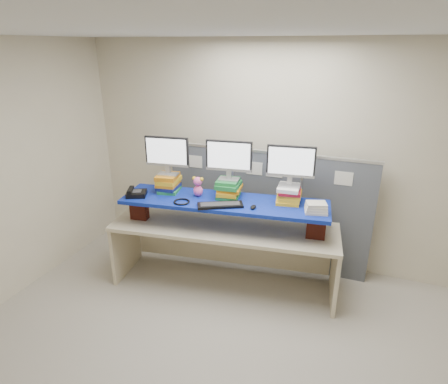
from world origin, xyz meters
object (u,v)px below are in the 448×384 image
at_px(desk, 224,238).
at_px(desk_phone, 136,193).
at_px(monitor_center, 229,158).
at_px(monitor_left, 167,153).
at_px(keyboard, 220,205).
at_px(monitor_right, 291,163).
at_px(blue_board, 224,202).

xyz_separation_m(desk, desk_phone, (-0.99, -0.24, 0.50)).
bearing_deg(desk_phone, monitor_center, -3.96).
height_order(monitor_left, keyboard, monitor_left).
bearing_deg(monitor_center, desk_phone, -167.91).
bearing_deg(monitor_right, desk_phone, -172.58).
xyz_separation_m(monitor_left, monitor_center, (0.72, 0.09, -0.00)).
relative_size(blue_board, keyboard, 4.54).
height_order(blue_board, monitor_left, monitor_left).
relative_size(monitor_right, desk_phone, 1.86).
relative_size(monitor_center, desk_phone, 1.86).
xyz_separation_m(desk, blue_board, (0.00, 0.00, 0.45)).
bearing_deg(monitor_right, desk, -170.36).
height_order(desk, monitor_right, monitor_right).
bearing_deg(blue_board, keyboard, -90.64).
height_order(keyboard, desk_phone, desk_phone).
distance_m(monitor_left, desk_phone, 0.58).
relative_size(keyboard, desk_phone, 1.84).
distance_m(desk, monitor_right, 1.15).
bearing_deg(desk, blue_board, -7.50).
bearing_deg(desk, monitor_left, 170.31).
xyz_separation_m(monitor_center, monitor_right, (0.66, 0.09, -0.02)).
bearing_deg(monitor_left, blue_board, -9.69).
distance_m(blue_board, monitor_left, 0.85).
height_order(monitor_right, desk_phone, monitor_right).
bearing_deg(monitor_center, blue_board, -102.89).
bearing_deg(keyboard, monitor_right, 2.64).
relative_size(desk, monitor_right, 5.17).
bearing_deg(monitor_right, monitor_center, -180.00).
distance_m(monitor_center, monitor_right, 0.67).
relative_size(monitor_left, monitor_right, 1.00).
relative_size(desk, blue_board, 1.15).
distance_m(desk, desk_phone, 1.13).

